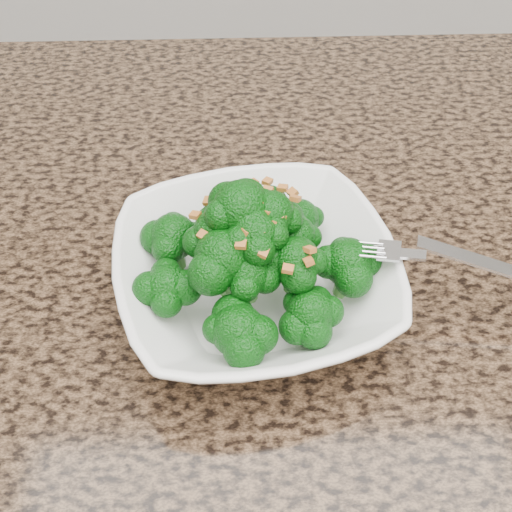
{
  "coord_description": "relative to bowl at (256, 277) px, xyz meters",
  "views": [
    {
      "loc": [
        -0.09,
        0.06,
        1.3
      ],
      "look_at": [
        -0.08,
        0.39,
        0.95
      ],
      "focal_mm": 45.0,
      "sensor_mm": 36.0,
      "label": 1
    }
  ],
  "objects": [
    {
      "name": "granite_counter",
      "position": [
        0.08,
        -0.09,
        -0.04
      ],
      "size": [
        1.64,
        1.04,
        0.03
      ],
      "primitive_type": "cube",
      "color": "brown",
      "rests_on": "cabinet"
    },
    {
      "name": "bowl",
      "position": [
        0.0,
        0.0,
        0.0
      ],
      "size": [
        0.25,
        0.25,
        0.05
      ],
      "primitive_type": "imported",
      "rotation": [
        0.0,
        0.0,
        0.19
      ],
      "color": "white",
      "rests_on": "granite_counter"
    },
    {
      "name": "broccoli_pile",
      "position": [
        0.0,
        0.0,
        0.06
      ],
      "size": [
        0.19,
        0.19,
        0.07
      ],
      "primitive_type": null,
      "color": "#084D0A",
      "rests_on": "bowl"
    },
    {
      "name": "garlic_topping",
      "position": [
        -0.0,
        0.0,
        0.1
      ],
      "size": [
        0.11,
        0.11,
        0.01
      ],
      "primitive_type": null,
      "color": "#C57530",
      "rests_on": "broccoli_pile"
    },
    {
      "name": "fork",
      "position": [
        0.12,
        -0.01,
        0.03
      ],
      "size": [
        0.17,
        0.07,
        0.01
      ],
      "primitive_type": null,
      "rotation": [
        0.0,
        0.0,
        -0.26
      ],
      "color": "silver",
      "rests_on": "bowl"
    }
  ]
}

